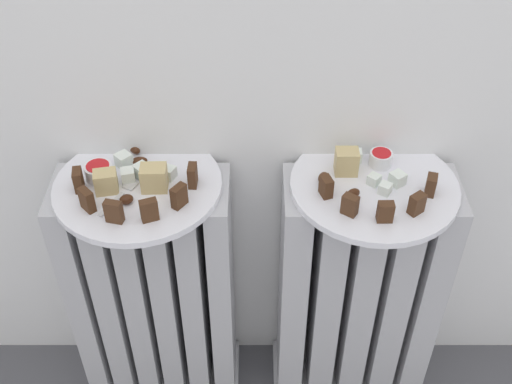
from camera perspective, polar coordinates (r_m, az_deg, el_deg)
The scene contains 34 objects.
radiator_left at distance 1.32m, azimuth -8.93°, elevation -9.15°, with size 0.32×0.14×0.56m.
radiator_right at distance 1.31m, azimuth 8.94°, elevation -9.20°, with size 0.32×0.14×0.56m.
plate_left at distance 1.11m, azimuth -10.47°, elevation 0.57°, with size 0.29×0.29×0.01m, color white.
plate_right at distance 1.11m, azimuth 10.48°, elevation 0.52°, with size 0.29×0.29×0.01m, color white.
dark_cake_slice_left_0 at distance 1.10m, azimuth -15.54°, elevation 1.07°, with size 0.03×0.01×0.04m, color #472B19.
dark_cake_slice_left_1 at distance 1.06m, azimuth -14.83°, elevation -0.65°, with size 0.03×0.01×0.04m, color #472B19.
dark_cake_slice_left_2 at distance 1.03m, azimuth -12.57°, elevation -1.69°, with size 0.03×0.01×0.04m, color #472B19.
dark_cake_slice_left_3 at distance 1.02m, azimuth -9.51°, elevation -1.59°, with size 0.03×0.01×0.04m, color #472B19.
dark_cake_slice_left_4 at distance 1.04m, azimuth -6.88°, elevation -0.35°, with size 0.03×0.01×0.04m, color #472B19.
dark_cake_slice_left_5 at distance 1.08m, azimuth -5.67°, elevation 1.49°, with size 0.03×0.01×0.04m, color #472B19.
marble_cake_slice_left_0 at distance 1.09m, azimuth -13.23°, elevation 0.94°, with size 0.04×0.03×0.04m, color tan.
marble_cake_slice_left_1 at distance 1.08m, azimuth -9.07°, elevation 1.27°, with size 0.04×0.03×0.04m, color tan.
turkish_delight_left_0 at distance 1.14m, azimuth -11.68°, elevation 2.83°, with size 0.02×0.02×0.02m, color white.
turkish_delight_left_1 at distance 1.11m, azimuth -11.33°, elevation 1.49°, with size 0.02×0.02×0.02m, color white.
turkish_delight_left_2 at distance 1.10m, azimuth -7.76°, elevation 1.74°, with size 0.02×0.02×0.02m, color white.
turkish_delight_left_3 at distance 1.11m, azimuth -10.13°, elevation 1.90°, with size 0.02×0.02×0.02m, color white.
medjool_date_left_0 at distance 1.07m, azimuth -11.47°, elevation -0.62°, with size 0.02×0.02×0.02m, color #3D1E0F.
medjool_date_left_1 at distance 1.17m, azimuth -10.75°, elevation 3.82°, with size 0.03×0.02×0.02m, color #3D1E0F.
medjool_date_left_2 at distance 1.14m, azimuth -10.33°, elevation 2.77°, with size 0.03×0.02×0.01m, color #3D1E0F.
jam_bowl_left at distance 1.12m, azimuth -13.83°, elevation 1.88°, with size 0.05×0.05×0.03m.
dark_cake_slice_right_0 at distance 1.06m, azimuth 6.26°, elevation 0.46°, with size 0.02×0.02×0.04m, color #472B19.
dark_cake_slice_right_1 at distance 1.03m, azimuth 8.35°, elevation -1.18°, with size 0.02×0.02×0.04m, color #472B19.
dark_cake_slice_right_2 at distance 1.03m, azimuth 11.44°, elevation -1.78°, with size 0.02×0.02×0.04m, color #472B19.
dark_cake_slice_right_3 at distance 1.05m, azimuth 14.13°, elevation -1.08°, with size 0.02×0.02×0.04m, color #472B19.
dark_cake_slice_right_4 at distance 1.09m, azimuth 15.33°, elevation 0.56°, with size 0.02×0.02×0.04m, color #472B19.
marble_cake_slice_right_0 at distance 1.11m, azimuth 8.08°, elevation 2.67°, with size 0.04×0.03×0.05m, color tan.
turkish_delight_right_0 at distance 1.10m, azimuth 10.47°, elevation 1.06°, with size 0.02×0.02×0.02m, color white.
turkish_delight_right_1 at distance 1.14m, azimuth 8.88°, elevation 3.21°, with size 0.02×0.02×0.02m, color white.
turkish_delight_right_2 at distance 1.10m, azimuth 12.50°, elevation 1.13°, with size 0.02×0.02×0.02m, color white.
turkish_delight_right_3 at distance 1.08m, azimuth 11.42°, elevation 0.27°, with size 0.02×0.02×0.02m, color white.
medjool_date_right_0 at distance 1.09m, azimuth 6.04°, elevation 1.24°, with size 0.03×0.02×0.02m, color #3D1E0F.
medjool_date_right_1 at distance 1.06m, azimuth 8.65°, elevation -0.15°, with size 0.02×0.01×0.02m, color #3D1E0F.
jam_bowl_right at distance 1.14m, azimuth 11.07°, elevation 2.97°, with size 0.04×0.04×0.03m.
fork at distance 1.08m, azimuth -12.00°, elevation -0.26°, with size 0.06×0.09×0.00m.
Camera 1 is at (0.00, -0.55, 1.28)m, focal length 44.91 mm.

